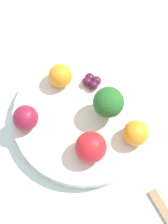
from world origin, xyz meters
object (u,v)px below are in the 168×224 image
at_px(broccoli, 109,103).
at_px(spoon, 165,213).
at_px(apple_red, 91,147).
at_px(orange_back, 136,133).
at_px(grape_cluster, 92,81).
at_px(apple_green, 26,118).
at_px(orange_front, 60,76).
at_px(bowl, 84,117).

bearing_deg(broccoli, spoon, -173.22).
bearing_deg(spoon, apple_red, 29.90).
height_order(apple_red, orange_back, apple_red).
distance_m(apple_red, grape_cluster, 0.14).
relative_size(apple_red, apple_green, 1.19).
bearing_deg(apple_green, broccoli, -103.38).
bearing_deg(apple_red, broccoli, -43.84).
height_order(apple_red, spoon, apple_red).
relative_size(apple_red, grape_cluster, 1.54).
height_order(orange_front, spoon, orange_front).
relative_size(broccoli, orange_front, 1.57).
bearing_deg(orange_back, orange_front, 28.00).
bearing_deg(bowl, apple_red, 167.33).
height_order(apple_green, grape_cluster, apple_green).
relative_size(broccoli, apple_red, 1.29).
height_order(orange_back, grape_cluster, orange_back).
xyz_separation_m(apple_red, apple_green, (0.10, 0.09, -0.00)).
bearing_deg(apple_green, grape_cluster, -77.49).
bearing_deg(apple_green, orange_back, -119.99).
relative_size(orange_back, grape_cluster, 1.28).
distance_m(broccoli, apple_green, 0.15).
bearing_deg(grape_cluster, orange_back, -166.73).
xyz_separation_m(orange_front, grape_cluster, (-0.03, -0.05, -0.01)).
relative_size(bowl, grape_cluster, 7.43).
xyz_separation_m(bowl, grape_cluster, (0.05, -0.04, 0.02)).
height_order(broccoli, apple_red, broccoli).
xyz_separation_m(apple_green, orange_back, (-0.10, -0.17, -0.00)).
distance_m(apple_green, grape_cluster, 0.15).
distance_m(apple_green, orange_front, 0.11).
xyz_separation_m(orange_front, spoon, (-0.30, -0.08, -0.05)).
relative_size(broccoli, spoon, 0.79).
bearing_deg(broccoli, bowl, 73.96).
relative_size(bowl, apple_red, 4.83).
distance_m(orange_front, spoon, 0.31).
distance_m(apple_red, spoon, 0.17).
xyz_separation_m(apple_red, orange_back, (-0.00, -0.08, -0.00)).
relative_size(broccoli, orange_back, 1.55).
xyz_separation_m(broccoli, spoon, (-0.20, -0.02, -0.07)).
bearing_deg(apple_red, orange_front, -0.19).
bearing_deg(orange_front, broccoli, -148.16).
distance_m(bowl, apple_red, 0.09).
distance_m(grape_cluster, spoon, 0.27).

